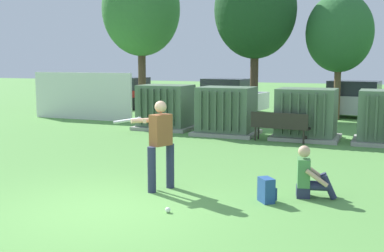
{
  "coord_description": "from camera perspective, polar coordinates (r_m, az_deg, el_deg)",
  "views": [
    {
      "loc": [
        4.25,
        -6.66,
        2.49
      ],
      "look_at": [
        0.1,
        3.5,
        1.0
      ],
      "focal_mm": 44.93,
      "sensor_mm": 36.0,
      "label": 1
    }
  ],
  "objects": [
    {
      "name": "backpack",
      "position": [
        8.69,
        8.87,
        -7.55
      ],
      "size": [
        0.37,
        0.38,
        0.44
      ],
      "color": "#264C8C",
      "rests_on": "ground"
    },
    {
      "name": "ground_plane",
      "position": [
        8.28,
        -10.02,
        -9.89
      ],
      "size": [
        96.0,
        96.0,
        0.0
      ],
      "primitive_type": "plane",
      "color": "#5B9947"
    },
    {
      "name": "transformer_west",
      "position": [
        17.63,
        -3.15,
        2.19
      ],
      "size": [
        2.1,
        1.7,
        1.62
      ],
      "color": "#9E9B93",
      "rests_on": "ground"
    },
    {
      "name": "transformer_mid_west",
      "position": [
        16.3,
        4.11,
        1.73
      ],
      "size": [
        2.1,
        1.7,
        1.62
      ],
      "color": "#9E9B93",
      "rests_on": "ground"
    },
    {
      "name": "park_bench",
      "position": [
        15.02,
        10.38,
        0.13
      ],
      "size": [
        1.83,
        0.57,
        0.92
      ],
      "color": "#2D2823",
      "rests_on": "ground"
    },
    {
      "name": "tree_center_right",
      "position": [
        21.34,
        17.09,
        10.5
      ],
      "size": [
        2.78,
        2.78,
        5.31
      ],
      "color": "brown",
      "rests_on": "ground"
    },
    {
      "name": "parked_car_left_of_center",
      "position": [
        23.87,
        3.82,
        3.55
      ],
      "size": [
        4.36,
        2.27,
        1.62
      ],
      "color": "silver",
      "rests_on": "ground"
    },
    {
      "name": "parked_car_right_of_center",
      "position": [
        22.47,
        18.35,
        2.92
      ],
      "size": [
        4.36,
        2.27,
        1.62
      ],
      "color": "#B2B2B7",
      "rests_on": "ground"
    },
    {
      "name": "tree_left",
      "position": [
        23.89,
        -6.06,
        13.56
      ],
      "size": [
        3.76,
        3.76,
        7.18
      ],
      "color": "#4C3828",
      "rests_on": "ground"
    },
    {
      "name": "fence_panel",
      "position": [
        21.03,
        -12.92,
        3.49
      ],
      "size": [
        4.8,
        0.12,
        2.0
      ],
      "primitive_type": "cube",
      "color": "white",
      "rests_on": "ground"
    },
    {
      "name": "batter",
      "position": [
        9.28,
        -3.95,
        -1.68
      ],
      "size": [
        1.57,
        0.89,
        1.74
      ],
      "color": "#282D4C",
      "rests_on": "ground"
    },
    {
      "name": "transformer_mid_east",
      "position": [
        15.74,
        13.42,
        1.32
      ],
      "size": [
        2.1,
        1.7,
        1.62
      ],
      "color": "#9E9B93",
      "rests_on": "ground"
    },
    {
      "name": "parked_car_leftmost",
      "position": [
        25.95,
        -8.01,
        3.83
      ],
      "size": [
        4.34,
        2.22,
        1.62
      ],
      "color": "maroon",
      "rests_on": "ground"
    },
    {
      "name": "sports_ball",
      "position": [
        8.07,
        -2.89,
        -9.93
      ],
      "size": [
        0.09,
        0.09,
        0.09
      ],
      "primitive_type": "sphere",
      "color": "white",
      "rests_on": "ground"
    },
    {
      "name": "seated_spectator",
      "position": [
        9.12,
        13.72,
        -5.9
      ],
      "size": [
        0.77,
        0.62,
        0.96
      ],
      "color": "#282D4C",
      "rests_on": "ground"
    },
    {
      "name": "tree_center_left",
      "position": [
        21.58,
        7.52,
        13.48
      ],
      "size": [
        3.56,
        3.56,
        6.81
      ],
      "color": "#4C3828",
      "rests_on": "ground"
    }
  ]
}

